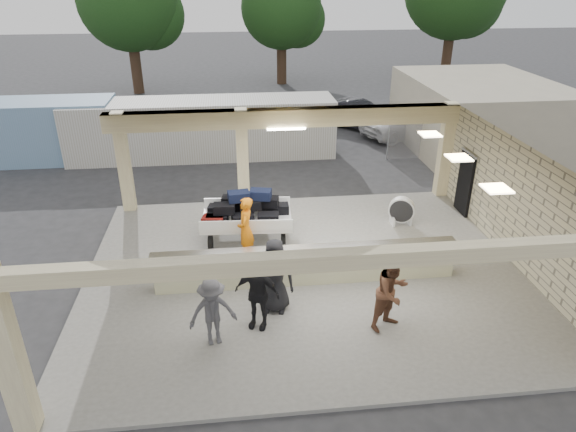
{
  "coord_description": "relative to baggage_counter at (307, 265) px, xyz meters",
  "views": [
    {
      "loc": [
        -1.81,
        -12.12,
        7.78
      ],
      "look_at": [
        -0.34,
        1.0,
        1.34
      ],
      "focal_mm": 32.0,
      "sensor_mm": 36.0,
      "label": 1
    }
  ],
  "objects": [
    {
      "name": "passenger_a",
      "position": [
        1.66,
        -2.15,
        0.48
      ],
      "size": [
        1.02,
        0.83,
        1.93
      ],
      "primitive_type": "imported",
      "rotation": [
        0.0,
        0.0,
        0.53
      ],
      "color": "brown",
      "rests_on": "pavilion"
    },
    {
      "name": "adjacent_building",
      "position": [
        9.5,
        10.5,
        1.01
      ],
      "size": [
        6.0,
        8.0,
        3.2
      ],
      "primitive_type": "cube",
      "color": "#AFA58B",
      "rests_on": "ground"
    },
    {
      "name": "baggage_counter",
      "position": [
        0.0,
        0.0,
        0.0
      ],
      "size": [
        8.2,
        0.58,
        0.98
      ],
      "color": "#C4C192",
      "rests_on": "pavilion"
    },
    {
      "name": "fence",
      "position": [
        11.0,
        9.5,
        0.47
      ],
      "size": [
        12.06,
        0.06,
        2.03
      ],
      "color": "gray",
      "rests_on": "ground"
    },
    {
      "name": "ground",
      "position": [
        0.0,
        0.5,
        -0.59
      ],
      "size": [
        120.0,
        120.0,
        0.0
      ],
      "primitive_type": "plane",
      "color": "#2C2C2E",
      "rests_on": "ground"
    },
    {
      "name": "luggage_cart",
      "position": [
        -1.52,
        2.6,
        0.38
      ],
      "size": [
        2.84,
        1.86,
        1.6
      ],
      "rotation": [
        0.0,
        0.0,
        -0.06
      ],
      "color": "white",
      "rests_on": "pavilion"
    },
    {
      "name": "tree_left",
      "position": [
        -7.68,
        24.66,
        5.0
      ],
      "size": [
        6.6,
        6.3,
        9.0
      ],
      "color": "#382619",
      "rests_on": "ground"
    },
    {
      "name": "container_white",
      "position": [
        -3.12,
        10.96,
        0.68
      ],
      "size": [
        11.72,
        2.36,
        2.54
      ],
      "primitive_type": "cube",
      "rotation": [
        0.0,
        0.0,
        0.0
      ],
      "color": "beige",
      "rests_on": "ground"
    },
    {
      "name": "passenger_b",
      "position": [
        -1.42,
        -1.78,
        0.42
      ],
      "size": [
        1.13,
        0.75,
        1.82
      ],
      "primitive_type": "imported",
      "rotation": [
        0.0,
        0.0,
        -0.37
      ],
      "color": "black",
      "rests_on": "pavilion"
    },
    {
      "name": "baggage_handler",
      "position": [
        -1.57,
        1.36,
        0.47
      ],
      "size": [
        0.5,
        0.75,
        1.92
      ],
      "primitive_type": "imported",
      "rotation": [
        0.0,
        0.0,
        4.54
      ],
      "color": "orange",
      "rests_on": "pavilion"
    },
    {
      "name": "car_dark",
      "position": [
        4.81,
        14.54,
        0.14
      ],
      "size": [
        4.21,
        4.1,
        1.45
      ],
      "primitive_type": "imported",
      "rotation": [
        0.0,
        0.0,
        0.81
      ],
      "color": "black",
      "rests_on": "ground"
    },
    {
      "name": "car_white_b",
      "position": [
        11.1,
        14.14,
        0.17
      ],
      "size": [
        4.81,
        1.91,
        1.5
      ],
      "primitive_type": "imported",
      "rotation": [
        0.0,
        0.0,
        1.6
      ],
      "color": "silver",
      "rests_on": "ground"
    },
    {
      "name": "tree_mid",
      "position": [
        2.32,
        26.66,
        4.38
      ],
      "size": [
        6.0,
        5.6,
        8.0
      ],
      "color": "#382619",
      "rests_on": "ground"
    },
    {
      "name": "passenger_d",
      "position": [
        -0.96,
        -1.16,
        0.47
      ],
      "size": [
        1.0,
        0.59,
        1.92
      ],
      "primitive_type": "imported",
      "rotation": [
        0.0,
        0.0,
        -0.23
      ],
      "color": "black",
      "rests_on": "pavilion"
    },
    {
      "name": "pavilion",
      "position": [
        0.21,
        1.16,
        0.76
      ],
      "size": [
        12.01,
        10.0,
        3.55
      ],
      "color": "slate",
      "rests_on": "ground"
    },
    {
      "name": "passenger_c",
      "position": [
        -2.43,
        -2.28,
        0.34
      ],
      "size": [
        1.12,
        0.58,
        1.65
      ],
      "primitive_type": "imported",
      "rotation": [
        0.0,
        0.0,
        0.2
      ],
      "color": "#46464B",
      "rests_on": "pavilion"
    },
    {
      "name": "drum_fan",
      "position": [
        3.58,
        3.04,
        0.02
      ],
      "size": [
        0.89,
        0.6,
        0.94
      ],
      "rotation": [
        0.0,
        0.0,
        -0.41
      ],
      "color": "white",
      "rests_on": "pavilion"
    },
    {
      "name": "car_white_a",
      "position": [
        6.88,
        12.85,
        0.06
      ],
      "size": [
        4.99,
        3.77,
        1.29
      ],
      "primitive_type": "imported",
      "rotation": [
        0.0,
        0.0,
        1.98
      ],
      "color": "silver",
      "rests_on": "ground"
    }
  ]
}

